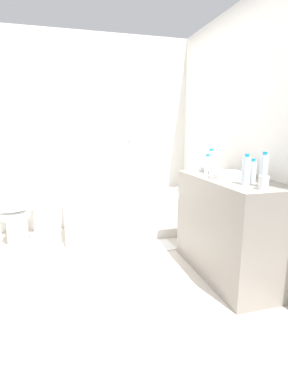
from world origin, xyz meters
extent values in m
plane|color=beige|center=(0.00, 0.00, 0.00)|extent=(4.03, 4.03, 0.00)
cube|color=silver|center=(0.00, 1.42, 1.25)|extent=(3.43, 0.10, 2.49)
cube|color=silver|center=(1.56, 0.00, 1.25)|extent=(0.10, 3.14, 2.49)
cube|color=white|center=(0.64, 0.99, 0.25)|extent=(1.67, 0.75, 0.49)
cube|color=white|center=(0.64, 0.99, 0.45)|extent=(1.37, 0.54, 0.09)
cylinder|color=#B9B9BE|center=(1.29, 0.99, 0.53)|extent=(0.09, 0.03, 0.03)
cylinder|color=#B9B9BE|center=(0.62, 1.34, 1.04)|extent=(0.24, 0.03, 0.43)
cylinder|color=#B9B9BE|center=(0.18, 1.34, 0.86)|extent=(0.26, 0.03, 0.03)
cube|color=white|center=(0.73, 0.63, 0.44)|extent=(0.22, 0.03, 0.20)
cylinder|color=white|center=(-0.74, 0.97, 0.17)|extent=(0.23, 0.23, 0.35)
ellipsoid|color=white|center=(-0.74, 0.93, 0.35)|extent=(0.33, 0.40, 0.15)
ellipsoid|color=white|center=(-0.74, 0.93, 0.43)|extent=(0.32, 0.38, 0.02)
cube|color=white|center=(-0.74, 1.16, 0.51)|extent=(0.38, 0.16, 0.33)
cylinder|color=#9F9FA4|center=(-0.74, 1.16, 0.68)|extent=(0.03, 0.03, 0.01)
cube|color=gray|center=(1.24, -0.36, 0.45)|extent=(0.54, 1.16, 0.89)
cylinder|color=white|center=(1.22, -0.33, 0.92)|extent=(0.35, 0.35, 0.05)
cylinder|color=#AFAFB4|center=(1.44, -0.33, 0.92)|extent=(0.02, 0.02, 0.06)
cylinder|color=#AFAFB4|center=(1.39, -0.33, 0.95)|extent=(0.11, 0.02, 0.02)
cylinder|color=#AFAFB4|center=(1.44, -0.39, 0.91)|extent=(0.03, 0.03, 0.04)
cylinder|color=#AFAFB4|center=(1.44, -0.27, 0.91)|extent=(0.03, 0.03, 0.04)
cylinder|color=silver|center=(1.25, -0.75, 1.01)|extent=(0.06, 0.06, 0.24)
cylinder|color=teal|center=(1.25, -0.75, 1.14)|extent=(0.03, 0.03, 0.02)
cylinder|color=silver|center=(1.26, -0.59, 0.98)|extent=(0.06, 0.06, 0.17)
cylinder|color=teal|center=(1.26, -0.59, 1.08)|extent=(0.03, 0.03, 0.02)
cylinder|color=silver|center=(1.18, -0.01, 0.97)|extent=(0.07, 0.07, 0.16)
cylinder|color=teal|center=(1.18, -0.01, 1.07)|extent=(0.04, 0.04, 0.02)
cylinder|color=silver|center=(1.26, 0.08, 1.00)|extent=(0.07, 0.07, 0.21)
cylinder|color=teal|center=(1.26, 0.08, 1.11)|extent=(0.04, 0.04, 0.02)
cylinder|color=silver|center=(1.17, -0.64, 1.00)|extent=(0.06, 0.06, 0.21)
cylinder|color=teal|center=(1.17, -0.64, 1.12)|extent=(0.03, 0.03, 0.02)
cylinder|color=white|center=(1.18, 0.12, 0.94)|extent=(0.08, 0.08, 0.09)
cylinder|color=white|center=(1.21, -0.09, 0.93)|extent=(0.08, 0.08, 0.08)
cylinder|color=white|center=(1.18, -0.84, 0.94)|extent=(0.07, 0.07, 0.10)
cube|color=white|center=(0.73, 0.42, 0.01)|extent=(0.51, 0.32, 0.01)
camera|label=1|loc=(-0.17, -2.56, 1.31)|focal=27.27mm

